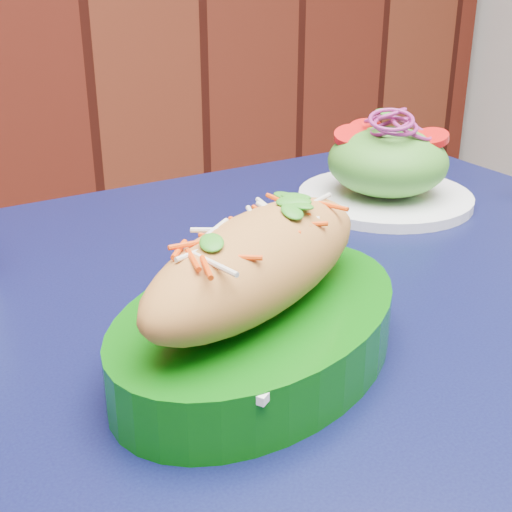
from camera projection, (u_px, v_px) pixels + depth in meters
cafe_table at (354, 378)px, 0.67m from camera, size 0.82×0.82×0.75m
banh_mi_basket at (258, 303)px, 0.52m from camera, size 0.31×0.27×0.12m
salad_plate at (387, 168)px, 0.85m from camera, size 0.21×0.21×0.11m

